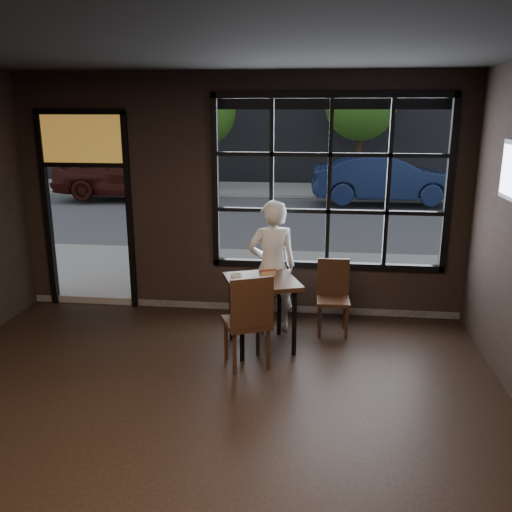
# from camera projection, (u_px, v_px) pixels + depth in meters

# --- Properties ---
(floor) EXTENTS (6.00, 7.00, 0.02)m
(floor) POSITION_uv_depth(u_px,v_px,m) (172.00, 469.00, 4.26)
(floor) COLOR black
(floor) RESTS_ON ground
(ceiling) EXTENTS (6.00, 7.00, 0.02)m
(ceiling) POSITION_uv_depth(u_px,v_px,m) (152.00, 30.00, 3.41)
(ceiling) COLOR black
(ceiling) RESTS_ON ground
(window_frame) EXTENTS (3.06, 0.12, 2.28)m
(window_frame) POSITION_uv_depth(u_px,v_px,m) (329.00, 183.00, 7.00)
(window_frame) COLOR black
(window_frame) RESTS_ON ground
(stained_transom) EXTENTS (1.20, 0.06, 0.70)m
(stained_transom) POSITION_uv_depth(u_px,v_px,m) (82.00, 138.00, 7.23)
(stained_transom) COLOR orange
(stained_transom) RESTS_ON ground
(street_asphalt) EXTENTS (60.00, 41.00, 0.04)m
(street_asphalt) POSITION_uv_depth(u_px,v_px,m) (299.00, 166.00, 27.26)
(street_asphalt) COLOR #545456
(street_asphalt) RESTS_ON ground
(cafe_table) EXTENTS (1.00, 1.00, 0.84)m
(cafe_table) POSITION_uv_depth(u_px,v_px,m) (262.00, 313.00, 6.32)
(cafe_table) COLOR black
(cafe_table) RESTS_ON floor
(chair_near) EXTENTS (0.61, 0.61, 1.06)m
(chair_near) POSITION_uv_depth(u_px,v_px,m) (247.00, 319.00, 5.85)
(chair_near) COLOR black
(chair_near) RESTS_ON floor
(chair_window) EXTENTS (0.41, 0.41, 0.92)m
(chair_window) POSITION_uv_depth(u_px,v_px,m) (333.00, 298.00, 6.70)
(chair_window) COLOR black
(chair_window) RESTS_ON floor
(man) EXTENTS (0.71, 0.57, 1.68)m
(man) POSITION_uv_depth(u_px,v_px,m) (272.00, 267.00, 6.69)
(man) COLOR silver
(man) RESTS_ON floor
(hotdog) EXTENTS (0.22, 0.15, 0.06)m
(hotdog) POSITION_uv_depth(u_px,v_px,m) (268.00, 273.00, 6.37)
(hotdog) COLOR tan
(hotdog) RESTS_ON cafe_table
(cup) EXTENTS (0.14, 0.14, 0.10)m
(cup) POSITION_uv_depth(u_px,v_px,m) (236.00, 278.00, 6.11)
(cup) COLOR silver
(cup) RESTS_ON cafe_table
(navy_car) EXTENTS (4.26, 1.68, 1.38)m
(navy_car) POSITION_uv_depth(u_px,v_px,m) (385.00, 179.00, 15.65)
(navy_car) COLOR #142144
(navy_car) RESTS_ON street_asphalt
(maroon_car) EXTENTS (4.60, 2.19, 1.52)m
(maroon_car) POSITION_uv_depth(u_px,v_px,m) (129.00, 172.00, 16.56)
(maroon_car) COLOR #340F0A
(maroon_car) RESTS_ON street_asphalt
(tree_left) EXTENTS (2.19, 2.19, 3.75)m
(tree_left) POSITION_uv_depth(u_px,v_px,m) (203.00, 112.00, 17.94)
(tree_left) COLOR #332114
(tree_left) RESTS_ON street_asphalt
(tree_right) EXTENTS (2.39, 2.39, 4.08)m
(tree_right) POSITION_uv_depth(u_px,v_px,m) (361.00, 105.00, 17.99)
(tree_right) COLOR #332114
(tree_right) RESTS_ON street_asphalt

